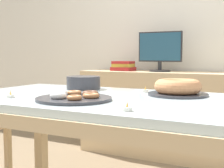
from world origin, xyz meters
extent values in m
cube|color=silver|center=(0.00, 1.76, 1.30)|extent=(8.00, 0.10, 2.60)
cube|color=silver|center=(0.00, 0.00, 0.74)|extent=(1.78, 0.86, 0.04)
cube|color=#D1B284|center=(0.00, -0.41, 0.69)|extent=(1.81, 0.08, 0.06)
cube|color=#D1B284|center=(0.00, 0.41, 0.69)|extent=(1.81, 0.08, 0.06)
cube|color=#D1B284|center=(-0.84, 0.38, 0.35)|extent=(0.07, 0.07, 0.69)
cube|color=#D1B284|center=(-1.02, 0.23, 0.23)|extent=(0.04, 0.04, 0.45)
cube|color=#D1B284|center=(0.00, 1.46, 0.41)|extent=(2.10, 0.44, 0.81)
cylinder|color=#262628|center=(-0.29, 1.46, 0.82)|extent=(0.20, 0.20, 0.02)
cylinder|color=#262628|center=(-0.29, 1.46, 0.87)|extent=(0.04, 0.04, 0.09)
cube|color=#262628|center=(-0.29, 1.46, 1.05)|extent=(0.42, 0.02, 0.28)
cube|color=navy|center=(-0.29, 1.45, 1.05)|extent=(0.40, 0.00, 0.26)
cube|color=maroon|center=(-0.67, 1.46, 0.83)|extent=(0.23, 0.18, 0.04)
cube|color=#B29933|center=(-0.67, 1.46, 0.87)|extent=(0.20, 0.15, 0.03)
cube|color=maroon|center=(-0.67, 1.46, 0.89)|extent=(0.19, 0.16, 0.03)
cylinder|color=#333338|center=(0.22, 0.22, 0.76)|extent=(0.31, 0.31, 0.01)
torus|color=#BC7A4C|center=(0.22, 0.22, 0.80)|extent=(0.24, 0.24, 0.07)
cylinder|color=#333338|center=(-0.17, -0.18, 0.76)|extent=(0.36, 0.36, 0.01)
torus|color=#B27042|center=(-0.09, -0.16, 0.78)|extent=(0.08, 0.08, 0.02)
torus|color=brown|center=(-0.12, -0.11, 0.78)|extent=(0.08, 0.08, 0.03)
torus|color=#B27042|center=(-0.22, -0.10, 0.78)|extent=(0.07, 0.07, 0.02)
torus|color=white|center=(-0.26, -0.17, 0.78)|extent=(0.09, 0.09, 0.03)
torus|color=white|center=(-0.21, -0.25, 0.78)|extent=(0.08, 0.08, 0.03)
torus|color=#B27042|center=(-0.12, -0.25, 0.78)|extent=(0.07, 0.07, 0.02)
cylinder|color=#333338|center=(-0.39, 0.25, 0.76)|extent=(0.21, 0.21, 0.01)
cylinder|color=#333338|center=(-0.39, 0.25, 0.77)|extent=(0.21, 0.21, 0.01)
cylinder|color=#333338|center=(-0.39, 0.25, 0.78)|extent=(0.21, 0.21, 0.01)
cylinder|color=#333338|center=(-0.39, 0.25, 0.79)|extent=(0.21, 0.21, 0.01)
cylinder|color=#333338|center=(-0.39, 0.25, 0.80)|extent=(0.21, 0.21, 0.01)
cylinder|color=#333338|center=(-0.39, 0.25, 0.81)|extent=(0.21, 0.21, 0.01)
cylinder|color=#333338|center=(-0.39, 0.25, 0.82)|extent=(0.21, 0.21, 0.01)
cylinder|color=#333338|center=(-0.39, 0.25, 0.83)|extent=(0.21, 0.21, 0.01)
cylinder|color=silver|center=(-0.50, -0.25, 0.76)|extent=(0.04, 0.04, 0.02)
cylinder|color=white|center=(-0.50, -0.25, 0.77)|extent=(0.03, 0.03, 0.00)
cone|color=#F9B74C|center=(-0.50, -0.25, 0.78)|extent=(0.01, 0.01, 0.02)
cylinder|color=silver|center=(0.17, -0.33, 0.76)|extent=(0.04, 0.04, 0.02)
cylinder|color=white|center=(0.17, -0.33, 0.77)|extent=(0.03, 0.03, 0.00)
cone|color=#F9B74C|center=(0.17, -0.33, 0.78)|extent=(0.01, 0.01, 0.02)
cylinder|color=silver|center=(0.02, 0.27, 0.76)|extent=(0.04, 0.04, 0.02)
cylinder|color=white|center=(0.02, 0.27, 0.77)|extent=(0.03, 0.03, 0.00)
cone|color=#F9B74C|center=(0.02, 0.27, 0.78)|extent=(0.01, 0.01, 0.02)
camera|label=1|loc=(0.64, -1.39, 0.96)|focal=50.00mm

